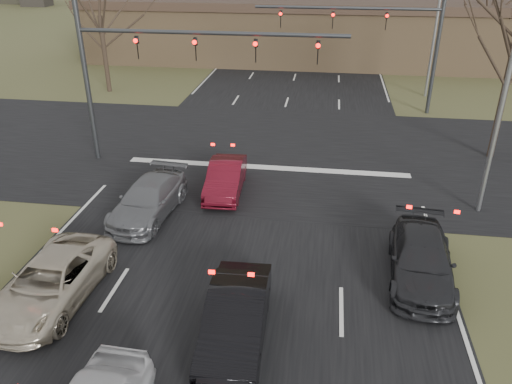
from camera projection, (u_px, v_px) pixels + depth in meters
ground at (200, 377)px, 12.45m from camera, size 360.00×360.00×0.00m
road_main at (311, 24)px, 65.48m from camera, size 14.00×300.00×0.02m
road_cross at (271, 152)px, 25.70m from camera, size 200.00×14.00×0.02m
building at (324, 30)px, 44.58m from camera, size 42.40×10.40×5.30m
mast_arm_near at (152, 58)px, 22.34m from camera, size 12.12×0.24×8.00m
mast_arm_far at (391, 30)px, 29.73m from camera, size 11.12×0.24×8.00m
streetlight_right_near at (504, 72)px, 17.64m from camera, size 2.34×0.25×10.00m
streetlight_right_far at (435, 12)px, 32.60m from camera, size 2.34×0.25×10.00m
car_silver_suv at (51, 282)px, 14.82m from camera, size 2.46×4.97×1.36m
car_black_hatch at (236, 319)px, 13.27m from camera, size 1.73×4.52×1.47m
car_charcoal_sedan at (421, 260)px, 15.82m from camera, size 2.32×4.90×1.38m
car_grey_ahead at (148, 199)px, 19.53m from camera, size 2.36×4.89×1.37m
car_red_ahead at (226, 178)px, 21.35m from camera, size 1.64×4.14×1.34m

